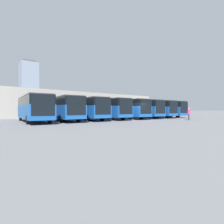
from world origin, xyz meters
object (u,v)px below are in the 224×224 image
Objects in this scene: bus_2 at (137,108)px; bus_4 at (105,108)px; bus_5 at (84,108)px; bus_6 at (61,108)px; bus_0 at (160,109)px; pedestrian at (189,114)px; bus_7 at (33,108)px; bus_3 at (123,108)px; bus_1 at (150,108)px.

bus_2 is 7.28m from bus_4.
bus_5 is at bearing 0.92° from bus_4.
bus_2 and bus_6 have the same top height.
bus_0 is at bearing -175.76° from bus_4.
bus_7 is at bearing -58.32° from pedestrian.
bus_2 is at bearing -177.09° from bus_6.
bus_5 is (7.28, -0.66, 0.00)m from bus_3.
bus_5 reaches higher than pedestrian.
pedestrian is at bearing 78.66° from bus_1.
bus_1 is 1.00× the size of bus_3.
bus_3 is at bearing 5.97° from bus_0.
bus_2 and bus_5 have the same top height.
bus_2 is at bearing 4.21° from bus_1.
bus_2 is (7.28, 0.05, 0.00)m from bus_0.
bus_5 is at bearing 3.57° from bus_0.
bus_5 is 6.63× the size of pedestrian.
bus_7 is (14.56, -0.57, 0.00)m from bus_3.
bus_3 reaches higher than pedestrian.
bus_0 is 21.84m from bus_6.
bus_1 and bus_4 have the same top height.
bus_1 is at bearing -176.83° from bus_6.
bus_4 reaches higher than pedestrian.
pedestrian is at bearing 151.08° from bus_6.
bus_1 is (3.64, 0.11, 0.00)m from bus_0.
bus_2 reaches higher than pedestrian.
bus_0 is 11.83m from pedestrian.
bus_7 is (7.28, 0.09, 0.00)m from bus_5.
bus_6 is (21.83, -0.53, 0.00)m from bus_0.
bus_2 is at bearing -173.21° from bus_3.
bus_1 and bus_3 have the same top height.
bus_4 is at bearing -0.93° from bus_3.
bus_6 is 6.63× the size of pedestrian.
bus_4 is at bearing -179.08° from bus_5.
bus_1 is 1.00× the size of bus_5.
bus_6 is at bearing -173.08° from bus_7.
bus_3 is 10.67m from pedestrian.
bus_1 is at bearing -174.50° from bus_3.
bus_7 is at bearing 4.23° from bus_4.
bus_0 is 14.56m from bus_4.
bus_0 and bus_7 have the same top height.
bus_2 is 14.57m from bus_6.
bus_0 is 3.64m from bus_1.
bus_0 and bus_1 have the same top height.
bus_0 is 1.00× the size of bus_7.
bus_4 is 10.92m from bus_7.
bus_4 is at bearing -177.11° from bus_6.
bus_1 and bus_7 have the same top height.
bus_6 is at bearing 4.87° from bus_5.
pedestrian is (-8.03, 10.08, -0.84)m from bus_4.
bus_4 and bus_6 have the same top height.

